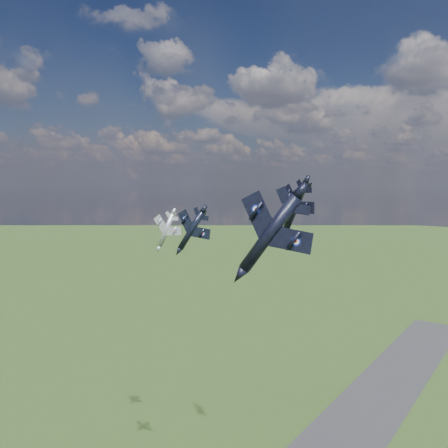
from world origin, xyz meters
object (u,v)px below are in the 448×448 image
Objects in this scene: jet_lead_navy at (191,230)px; jet_right_navy at (270,233)px; jet_high_navy at (296,206)px; jet_left_silver at (166,230)px.

jet_right_navy reaches higher than jet_lead_navy.
jet_lead_navy is 37.11m from jet_right_navy.
jet_right_navy is at bearing -44.25° from jet_lead_navy.
jet_high_navy is (-17.38, 40.30, 1.37)m from jet_right_navy.
jet_lead_navy is 0.83× the size of jet_high_navy.
jet_left_silver is (-20.04, 13.25, -2.33)m from jet_lead_navy.
jet_left_silver is (-50.69, 33.93, -5.50)m from jet_right_navy.
jet_lead_navy is at bearing -108.96° from jet_high_navy.
jet_high_navy reaches higher than jet_left_silver.
jet_right_navy reaches higher than jet_left_silver.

